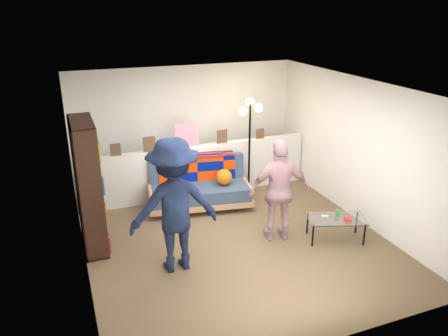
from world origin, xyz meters
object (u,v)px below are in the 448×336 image
floor_lamp (250,127)px  person_left (174,206)px  futon_sofa (200,187)px  coffee_table (337,220)px  bookshelf (89,190)px  person_right (280,191)px

floor_lamp → person_left: (-2.04, -2.03, -0.36)m
futon_sofa → coffee_table: bearing=-50.4°
futon_sofa → bookshelf: bookshelf is taller
person_right → person_left: bearing=18.9°
coffee_table → futon_sofa: bearing=129.6°
floor_lamp → person_left: bearing=-135.2°
coffee_table → person_right: 1.02m
bookshelf → person_left: 1.45m
futon_sofa → person_right: 1.80m
bookshelf → floor_lamp: 3.25m
floor_lamp → person_left: person_left is taller
floor_lamp → coffee_table: bearing=-77.3°
person_left → person_right: (1.72, 0.19, -0.14)m
person_left → person_right: bearing=-173.3°
futon_sofa → person_right: bearing=-63.6°
coffee_table → person_right: size_ratio=0.61×
person_right → coffee_table: bearing=168.0°
coffee_table → floor_lamp: size_ratio=0.54×
bookshelf → person_left: bookshelf is taller
coffee_table → person_left: size_ratio=0.52×
bookshelf → person_left: size_ratio=1.04×
bookshelf → coffee_table: (3.57, -1.22, -0.58)m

